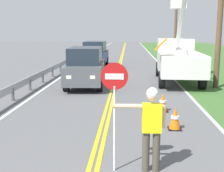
{
  "coord_description": "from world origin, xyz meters",
  "views": [
    {
      "loc": [
        0.74,
        -2.08,
        2.97
      ],
      "look_at": [
        0.22,
        7.47,
        1.2
      ],
      "focal_mm": 48.11,
      "sensor_mm": 36.0,
      "label": 1
    }
  ],
  "objects": [
    {
      "name": "centerline_yellow_right",
      "position": [
        0.09,
        20.0,
        0.01
      ],
      "size": [
        0.11,
        110.0,
        0.01
      ],
      "primitive_type": "cube",
      "color": "yellow",
      "rests_on": "ground"
    },
    {
      "name": "oncoming_suv_nearest",
      "position": [
        -1.54,
        13.83,
        1.06
      ],
      "size": [
        2.06,
        4.67,
        2.1
      ],
      "color": "#4C5156",
      "rests_on": "ground"
    },
    {
      "name": "traffic_cone_mid",
      "position": [
        2.04,
        8.86,
        0.34
      ],
      "size": [
        0.4,
        0.4,
        0.7
      ],
      "color": "orange",
      "rests_on": "ground"
    },
    {
      "name": "utility_pole_mid",
      "position": [
        5.74,
        30.7,
        4.24
      ],
      "size": [
        1.8,
        0.28,
        8.11
      ],
      "color": "brown",
      "rests_on": "ground"
    },
    {
      "name": "utility_bucket_truck",
      "position": [
        3.68,
        16.0,
        1.4
      ],
      "size": [
        3.0,
        6.92,
        5.09
      ],
      "color": "silver",
      "rests_on": "ground"
    },
    {
      "name": "oncoming_suv_second",
      "position": [
        -2.04,
        23.07,
        1.06
      ],
      "size": [
        2.0,
        4.64,
        2.1
      ],
      "color": "navy",
      "rests_on": "ground"
    },
    {
      "name": "edge_line_right",
      "position": [
        3.6,
        20.0,
        0.01
      ],
      "size": [
        0.12,
        110.0,
        0.01
      ],
      "primitive_type": "cube",
      "color": "silver",
      "rests_on": "ground"
    },
    {
      "name": "traffic_cone_lead",
      "position": [
        2.18,
        6.79,
        0.34
      ],
      "size": [
        0.4,
        0.4,
        0.7
      ],
      "color": "orange",
      "rests_on": "ground"
    },
    {
      "name": "utility_pole_near",
      "position": [
        5.37,
        13.78,
        3.98
      ],
      "size": [
        1.8,
        0.28,
        7.6
      ],
      "color": "brown",
      "rests_on": "ground"
    },
    {
      "name": "flagger_worker",
      "position": [
        1.23,
        3.97,
        1.05
      ],
      "size": [
        1.09,
        0.25,
        1.83
      ],
      "color": "#474238",
      "rests_on": "ground"
    },
    {
      "name": "stop_sign_paddle",
      "position": [
        0.46,
        3.96,
        1.71
      ],
      "size": [
        0.56,
        0.04,
        2.33
      ],
      "color": "silver",
      "rests_on": "ground"
    },
    {
      "name": "centerline_yellow_left",
      "position": [
        -0.09,
        20.0,
        0.01
      ],
      "size": [
        0.11,
        110.0,
        0.01
      ],
      "primitive_type": "cube",
      "color": "yellow",
      "rests_on": "ground"
    },
    {
      "name": "edge_line_left",
      "position": [
        -3.6,
        20.0,
        0.01
      ],
      "size": [
        0.12,
        110.0,
        0.01
      ],
      "primitive_type": "cube",
      "color": "silver",
      "rests_on": "ground"
    },
    {
      "name": "guardrail_left_shoulder",
      "position": [
        -4.2,
        15.97,
        0.52
      ],
      "size": [
        0.1,
        32.0,
        0.71
      ],
      "color": "#9EA0A3",
      "rests_on": "ground"
    }
  ]
}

